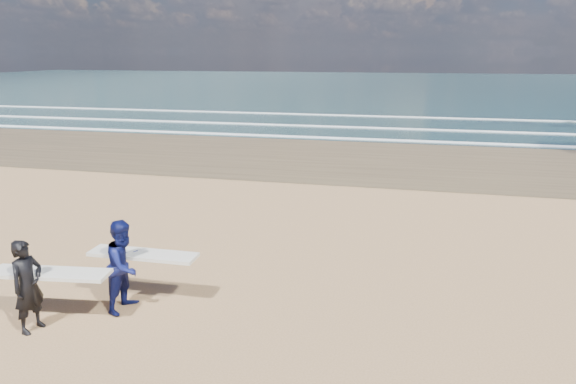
# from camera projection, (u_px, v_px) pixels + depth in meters

# --- Properties ---
(ocean) EXTENTS (220.00, 100.00, 0.02)m
(ocean) POSITION_uv_depth(u_px,v_px,m) (508.00, 88.00, 72.24)
(ocean) COLOR #1A363B
(ocean) RESTS_ON ground
(surfer_near) EXTENTS (2.25, 1.09, 1.73)m
(surfer_near) POSITION_uv_depth(u_px,v_px,m) (31.00, 284.00, 9.19)
(surfer_near) COLOR black
(surfer_near) RESTS_ON ground
(surfer_far) EXTENTS (2.20, 1.11, 1.82)m
(surfer_far) POSITION_uv_depth(u_px,v_px,m) (126.00, 264.00, 9.96)
(surfer_far) COLOR #0D134D
(surfer_far) RESTS_ON ground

